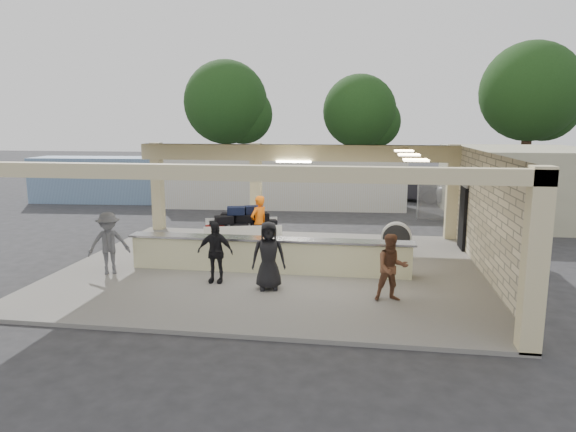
% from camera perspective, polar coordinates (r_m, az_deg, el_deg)
% --- Properties ---
extents(ground, '(120.00, 120.00, 0.00)m').
position_cam_1_polar(ground, '(15.33, -1.79, -5.99)').
color(ground, '#272629').
rests_on(ground, ground).
extents(pavilion, '(12.01, 10.00, 3.55)m').
position_cam_1_polar(pavilion, '(15.61, -0.60, -0.59)').
color(pavilion, slate).
rests_on(pavilion, ground).
extents(baggage_counter, '(8.20, 0.58, 0.98)m').
position_cam_1_polar(baggage_counter, '(14.70, -2.16, -4.33)').
color(baggage_counter, beige).
rests_on(baggage_counter, pavilion).
extents(luggage_cart, '(2.82, 2.17, 1.46)m').
position_cam_1_polar(luggage_cart, '(17.26, -5.19, -1.12)').
color(luggage_cart, white).
rests_on(luggage_cart, pavilion).
extents(drum_fan, '(0.99, 0.54, 1.07)m').
position_cam_1_polar(drum_fan, '(16.82, 11.95, -2.37)').
color(drum_fan, white).
rests_on(drum_fan, pavilion).
extents(baggage_handler, '(0.69, 0.77, 1.86)m').
position_cam_1_polar(baggage_handler, '(16.96, -3.25, -0.84)').
color(baggage_handler, orange).
rests_on(baggage_handler, pavilion).
extents(passenger_a, '(0.85, 0.51, 1.63)m').
position_cam_1_polar(passenger_a, '(12.47, 11.45, -5.65)').
color(passenger_a, brown).
rests_on(passenger_a, pavilion).
extents(passenger_b, '(0.96, 0.35, 1.64)m').
position_cam_1_polar(passenger_b, '(13.78, -8.10, -3.99)').
color(passenger_b, black).
rests_on(passenger_b, pavilion).
extents(passenger_c, '(1.17, 0.93, 1.75)m').
position_cam_1_polar(passenger_c, '(15.25, -19.30, -2.87)').
color(passenger_c, '#525357').
rests_on(passenger_c, pavilion).
extents(passenger_d, '(0.91, 0.52, 1.76)m').
position_cam_1_polar(passenger_d, '(13.07, -2.17, -4.42)').
color(passenger_d, black).
rests_on(passenger_d, pavilion).
extents(car_white_a, '(6.02, 4.35, 1.56)m').
position_cam_1_polar(car_white_a, '(27.97, 22.09, 2.31)').
color(car_white_a, silver).
rests_on(car_white_a, ground).
extents(car_white_b, '(5.39, 3.46, 1.59)m').
position_cam_1_polar(car_white_b, '(31.14, 29.37, 2.51)').
color(car_white_b, silver).
rests_on(car_white_b, ground).
extents(car_dark, '(4.47, 3.31, 1.42)m').
position_cam_1_polar(car_dark, '(29.56, 13.76, 3.02)').
color(car_dark, black).
rests_on(car_dark, ground).
extents(container_white, '(12.32, 3.09, 2.64)m').
position_cam_1_polar(container_white, '(26.43, -0.45, 3.82)').
color(container_white, silver).
rests_on(container_white, ground).
extents(container_blue, '(9.57, 2.96, 2.45)m').
position_cam_1_polar(container_blue, '(29.79, -18.17, 3.86)').
color(container_blue, '#6E91B1').
rests_on(container_blue, ground).
extents(fence, '(12.06, 0.06, 2.03)m').
position_cam_1_polar(fence, '(25.09, 27.99, 1.65)').
color(fence, gray).
rests_on(fence, ground).
extents(tree_left, '(6.60, 6.30, 9.00)m').
position_cam_1_polar(tree_left, '(40.02, -6.41, 12.07)').
color(tree_left, '#382619').
rests_on(tree_left, ground).
extents(tree_mid, '(6.00, 5.60, 8.00)m').
position_cam_1_polar(tree_mid, '(40.63, 8.39, 11.11)').
color(tree_mid, '#382619').
rests_on(tree_mid, ground).
extents(tree_right, '(7.20, 7.00, 10.00)m').
position_cam_1_polar(tree_right, '(41.33, 25.69, 11.95)').
color(tree_right, '#382619').
rests_on(tree_right, ground).
extents(adjacent_building, '(6.00, 8.00, 3.20)m').
position_cam_1_polar(adjacent_building, '(25.53, 24.19, 3.32)').
color(adjacent_building, '#B6B391').
rests_on(adjacent_building, ground).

